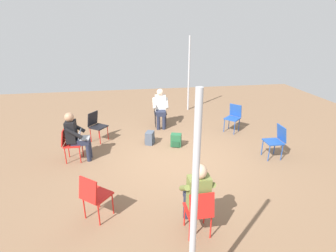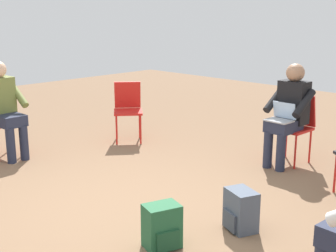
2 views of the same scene
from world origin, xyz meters
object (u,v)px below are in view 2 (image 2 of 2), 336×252
at_px(chair_west, 295,123).
at_px(person_in_olive, 4,105).
at_px(backpack_by_empty_chair, 241,212).
at_px(person_with_laptop, 289,110).
at_px(chair_southwest, 128,107).
at_px(backpack_near_laptop_user, 162,229).

bearing_deg(chair_west, person_in_olive, 43.34).
bearing_deg(backpack_by_empty_chair, chair_west, -162.11).
xyz_separation_m(chair_west, person_in_olive, (2.44, -2.73, 0.20)).
relative_size(person_with_laptop, person_in_olive, 1.00).
relative_size(chair_west, person_in_olive, 0.69).
xyz_separation_m(chair_southwest, backpack_by_empty_chair, (1.21, 2.89, -0.34)).
bearing_deg(person_in_olive, chair_west, 130.69).
xyz_separation_m(backpack_near_laptop_user, backpack_by_empty_chair, (-0.70, 0.27, 0.00)).
bearing_deg(person_with_laptop, backpack_near_laptop_user, 100.29).
distance_m(person_in_olive, backpack_near_laptop_user, 3.17).
height_order(chair_southwest, backpack_near_laptop_user, chair_southwest).
relative_size(chair_west, person_with_laptop, 0.69).
bearing_deg(chair_west, backpack_near_laptop_user, 99.65).
distance_m(person_with_laptop, person_in_olive, 3.55).
distance_m(chair_southwest, person_with_laptop, 2.34).
xyz_separation_m(person_with_laptop, backpack_near_laptop_user, (2.53, 0.39, -0.53)).
bearing_deg(chair_southwest, person_in_olive, 23.07).
bearing_deg(chair_southwest, backpack_by_empty_chair, 106.91).
bearing_deg(person_with_laptop, chair_west, -90.00).
bearing_deg(chair_southwest, chair_west, 149.09).
distance_m(person_with_laptop, backpack_by_empty_chair, 2.02).
bearing_deg(backpack_by_empty_chair, person_in_olive, -82.75).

